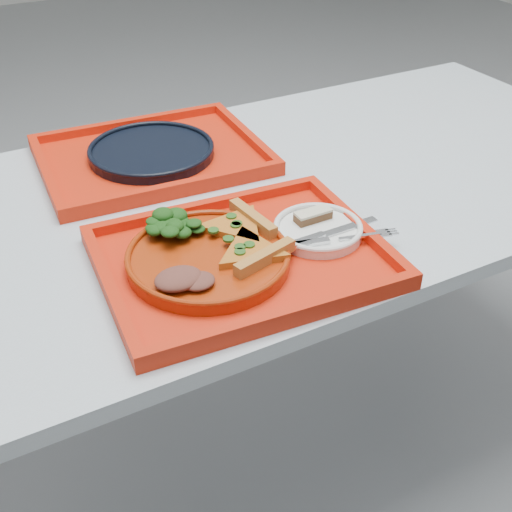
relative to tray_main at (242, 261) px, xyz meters
name	(u,v)px	position (x,y,z in m)	size (l,w,h in m)	color
ground	(280,430)	(0.21, 0.21, -0.76)	(10.00, 10.00, 0.00)	gray
table	(287,213)	(0.21, 0.21, -0.08)	(1.60, 0.80, 0.75)	#A6B1BA
tray_main	(242,261)	(0.00, 0.00, 0.00)	(0.45, 0.35, 0.01)	red
tray_far	(152,158)	(0.00, 0.42, 0.00)	(0.45, 0.35, 0.01)	red
dinner_plate	(208,259)	(-0.05, 0.01, 0.02)	(0.26, 0.26, 0.02)	#982A0A
side_plate	(318,231)	(0.14, 0.00, 0.01)	(0.15, 0.15, 0.01)	white
navy_plate	(152,152)	(0.00, 0.42, 0.01)	(0.26, 0.26, 0.02)	black
pizza_slice_a	(251,249)	(0.01, -0.02, 0.03)	(0.13, 0.11, 0.02)	gold
pizza_slice_b	(236,224)	(0.02, 0.06, 0.03)	(0.13, 0.12, 0.02)	gold
salad_heap	(175,225)	(-0.08, 0.08, 0.05)	(0.09, 0.08, 0.04)	black
meat_portion	(178,279)	(-0.13, -0.04, 0.03)	(0.07, 0.06, 0.02)	brown
dessert_bar	(313,215)	(0.15, 0.03, 0.03)	(0.07, 0.03, 0.02)	#4D2A19
knife	(331,232)	(0.15, -0.03, 0.02)	(0.18, 0.02, 0.01)	silver
fork	(338,239)	(0.15, -0.05, 0.02)	(0.18, 0.02, 0.01)	silver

